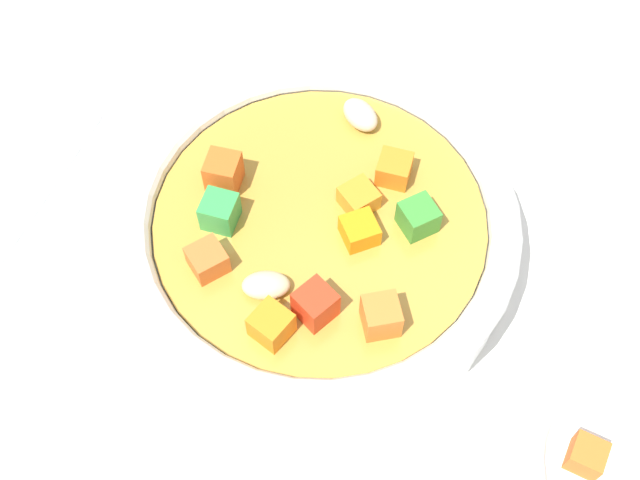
% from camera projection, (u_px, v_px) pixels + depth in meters
% --- Properties ---
extents(ground_plane, '(1.40, 1.40, 0.02)m').
position_uv_depth(ground_plane, '(320.00, 271.00, 0.42)').
color(ground_plane, silver).
extents(soup_bowl_main, '(0.19, 0.19, 0.06)m').
position_uv_depth(soup_bowl_main, '(320.00, 236.00, 0.39)').
color(soup_bowl_main, white).
rests_on(soup_bowl_main, ground_plane).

